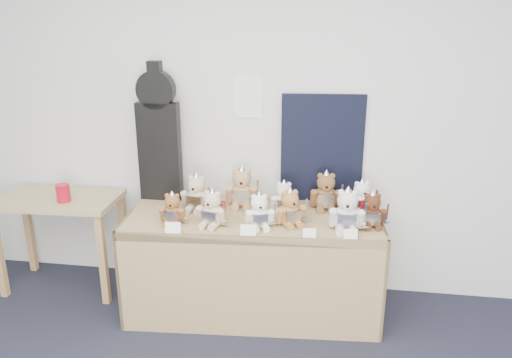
# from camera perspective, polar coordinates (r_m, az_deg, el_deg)

# --- Properties ---
(room_shell) EXTENTS (6.00, 6.00, 6.00)m
(room_shell) POSITION_cam_1_polar(r_m,az_deg,el_deg) (3.65, -0.92, 9.32)
(room_shell) COLOR silver
(room_shell) RESTS_ON floor
(display_table) EXTENTS (1.80, 0.86, 0.73)m
(display_table) POSITION_cam_1_polar(r_m,az_deg,el_deg) (3.45, -0.41, -6.97)
(display_table) COLOR olive
(display_table) RESTS_ON floor
(side_table) EXTENTS (0.91, 0.52, 0.74)m
(side_table) POSITION_cam_1_polar(r_m,az_deg,el_deg) (4.07, -21.54, -3.63)
(side_table) COLOR #9B8053
(side_table) RESTS_ON floor
(guitar_case) EXTENTS (0.31, 0.09, 1.01)m
(guitar_case) POSITION_cam_1_polar(r_m,az_deg,el_deg) (3.69, -11.06, 5.08)
(guitar_case) COLOR black
(guitar_case) RESTS_ON display_table
(navy_board) EXTENTS (0.59, 0.07, 0.79)m
(navy_board) POSITION_cam_1_polar(r_m,az_deg,el_deg) (3.64, 7.56, 3.43)
(navy_board) COLOR black
(navy_board) RESTS_ON display_table
(red_cup) EXTENTS (0.10, 0.10, 0.13)m
(red_cup) POSITION_cam_1_polar(r_m,az_deg,el_deg) (3.90, -21.17, -1.51)
(red_cup) COLOR #AF0B20
(red_cup) RESTS_ON side_table
(teddy_front_far_left) EXTENTS (0.19, 0.16, 0.24)m
(teddy_front_far_left) POSITION_cam_1_polar(r_m,az_deg,el_deg) (3.33, -9.51, -3.50)
(teddy_front_far_left) COLOR brown
(teddy_front_far_left) RESTS_ON display_table
(teddy_front_left) EXTENTS (0.22, 0.20, 0.27)m
(teddy_front_left) POSITION_cam_1_polar(r_m,az_deg,el_deg) (3.27, -5.01, -3.51)
(teddy_front_left) COLOR #CBAF8F
(teddy_front_left) RESTS_ON display_table
(teddy_front_centre) EXTENTS (0.22, 0.20, 0.26)m
(teddy_front_centre) POSITION_cam_1_polar(r_m,az_deg,el_deg) (3.22, 0.39, -3.82)
(teddy_front_centre) COLOR white
(teddy_front_centre) RESTS_ON display_table
(teddy_front_right) EXTENTS (0.23, 0.22, 0.27)m
(teddy_front_right) POSITION_cam_1_polar(r_m,az_deg,el_deg) (3.27, 3.92, -3.44)
(teddy_front_right) COLOR #A26F3D
(teddy_front_right) RESTS_ON display_table
(teddy_front_far_right) EXTENTS (0.25, 0.20, 0.31)m
(teddy_front_far_right) POSITION_cam_1_polar(r_m,az_deg,el_deg) (3.23, 10.36, -3.72)
(teddy_front_far_right) COLOR silver
(teddy_front_far_right) RESTS_ON display_table
(teddy_front_end) EXTENTS (0.21, 0.18, 0.26)m
(teddy_front_end) POSITION_cam_1_polar(r_m,az_deg,el_deg) (3.33, 13.10, -3.61)
(teddy_front_end) COLOR #4D2B1A
(teddy_front_end) RESTS_ON display_table
(teddy_back_left) EXTENTS (0.24, 0.20, 0.29)m
(teddy_back_left) POSITION_cam_1_polar(r_m,az_deg,el_deg) (3.53, -6.81, -1.76)
(teddy_back_left) COLOR #BDAA8A
(teddy_back_left) RESTS_ON display_table
(teddy_back_centre_left) EXTENTS (0.26, 0.22, 0.32)m
(teddy_back_centre_left) POSITION_cam_1_polar(r_m,az_deg,el_deg) (3.58, -1.63, -1.14)
(teddy_back_centre_left) COLOR tan
(teddy_back_centre_left) RESTS_ON display_table
(teddy_back_centre_right) EXTENTS (0.21, 0.17, 0.25)m
(teddy_back_centre_right) POSITION_cam_1_polar(r_m,az_deg,el_deg) (3.48, 3.20, -2.23)
(teddy_back_centre_right) COLOR silver
(teddy_back_centre_right) RESTS_ON display_table
(teddy_back_right) EXTENTS (0.25, 0.21, 0.30)m
(teddy_back_right) POSITION_cam_1_polar(r_m,az_deg,el_deg) (3.56, 7.97, -1.55)
(teddy_back_right) COLOR brown
(teddy_back_right) RESTS_ON display_table
(teddy_back_end) EXTENTS (0.22, 0.20, 0.26)m
(teddy_back_end) POSITION_cam_1_polar(r_m,az_deg,el_deg) (3.55, 11.96, -2.15)
(teddy_back_end) COLOR white
(teddy_back_end) RESTS_ON display_table
(entry_card_a) EXTENTS (0.10, 0.03, 0.07)m
(entry_card_a) POSITION_cam_1_polar(r_m,az_deg,el_deg) (3.20, -9.48, -5.52)
(entry_card_a) COLOR white
(entry_card_a) RESTS_ON display_table
(entry_card_b) EXTENTS (0.10, 0.03, 0.07)m
(entry_card_b) POSITION_cam_1_polar(r_m,az_deg,el_deg) (3.12, -0.90, -5.86)
(entry_card_b) COLOR white
(entry_card_b) RESTS_ON display_table
(entry_card_c) EXTENTS (0.08, 0.02, 0.06)m
(entry_card_c) POSITION_cam_1_polar(r_m,az_deg,el_deg) (3.12, 6.14, -6.16)
(entry_card_c) COLOR white
(entry_card_c) RESTS_ON display_table
(entry_card_d) EXTENTS (0.09, 0.03, 0.06)m
(entry_card_d) POSITION_cam_1_polar(r_m,az_deg,el_deg) (3.14, 10.75, -6.20)
(entry_card_d) COLOR white
(entry_card_d) RESTS_ON display_table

